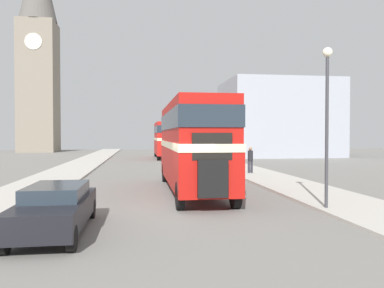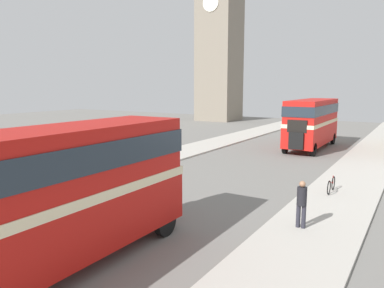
{
  "view_description": "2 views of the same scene",
  "coord_description": "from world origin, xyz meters",
  "px_view_note": "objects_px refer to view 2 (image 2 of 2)",
  "views": [
    {
      "loc": [
        -1.4,
        -13.92,
        2.78
      ],
      "look_at": [
        1.13,
        4.19,
        2.35
      ],
      "focal_mm": 35.0,
      "sensor_mm": 36.0,
      "label": 1
    },
    {
      "loc": [
        9.92,
        -2.22,
        5.46
      ],
      "look_at": [
        0.0,
        13.85,
        2.52
      ],
      "focal_mm": 35.0,
      "sensor_mm": 36.0,
      "label": 2
    }
  ],
  "objects_px": {
    "pedestrian_walking": "(302,201)",
    "church_tower": "(220,3)",
    "bus_distant": "(312,120)",
    "double_decker_bus": "(44,192)",
    "bicycle_on_pavement": "(331,185)"
  },
  "relations": [
    {
      "from": "bus_distant",
      "to": "double_decker_bus",
      "type": "bearing_deg",
      "value": -91.3
    },
    {
      "from": "double_decker_bus",
      "to": "church_tower",
      "type": "xyz_separation_m",
      "value": [
        -19.16,
        47.1,
        15.52
      ]
    },
    {
      "from": "pedestrian_walking",
      "to": "bicycle_on_pavement",
      "type": "height_order",
      "value": "pedestrian_walking"
    },
    {
      "from": "bus_distant",
      "to": "church_tower",
      "type": "xyz_separation_m",
      "value": [
        -19.76,
        20.23,
        15.53
      ]
    },
    {
      "from": "double_decker_bus",
      "to": "pedestrian_walking",
      "type": "relative_size",
      "value": 5.8
    },
    {
      "from": "double_decker_bus",
      "to": "bus_distant",
      "type": "bearing_deg",
      "value": 88.7
    },
    {
      "from": "double_decker_bus",
      "to": "pedestrian_walking",
      "type": "xyz_separation_m",
      "value": [
        5.17,
        7.36,
        -1.4
      ]
    },
    {
      "from": "double_decker_bus",
      "to": "pedestrian_walking",
      "type": "distance_m",
      "value": 9.1
    },
    {
      "from": "bicycle_on_pavement",
      "to": "church_tower",
      "type": "distance_m",
      "value": 45.41
    },
    {
      "from": "pedestrian_walking",
      "to": "church_tower",
      "type": "relative_size",
      "value": 0.05
    },
    {
      "from": "bus_distant",
      "to": "church_tower",
      "type": "bearing_deg",
      "value": 134.34
    },
    {
      "from": "church_tower",
      "to": "bus_distant",
      "type": "bearing_deg",
      "value": -45.66
    },
    {
      "from": "pedestrian_walking",
      "to": "bus_distant",
      "type": "bearing_deg",
      "value": 103.16
    },
    {
      "from": "double_decker_bus",
      "to": "church_tower",
      "type": "relative_size",
      "value": 0.3
    },
    {
      "from": "bus_distant",
      "to": "pedestrian_walking",
      "type": "xyz_separation_m",
      "value": [
        4.56,
        -19.51,
        -1.39
      ]
    }
  ]
}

